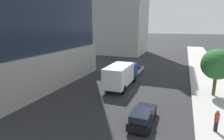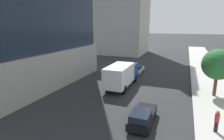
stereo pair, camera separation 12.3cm
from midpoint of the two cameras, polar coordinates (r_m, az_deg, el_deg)
street_tree at (r=24.14m, az=29.56°, el=1.45°), size 3.47×3.47×5.42m
car_silver at (r=32.79m, az=7.49°, el=0.20°), size 1.88×4.55×1.31m
car_black at (r=16.24m, az=9.43°, el=-13.74°), size 1.73×4.45×1.46m
box_truck at (r=24.99m, az=3.12°, el=-1.22°), size 2.50×7.86×3.12m
pedestrian_red_shirt at (r=16.76m, az=29.34°, el=-13.33°), size 0.34×0.34×1.73m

